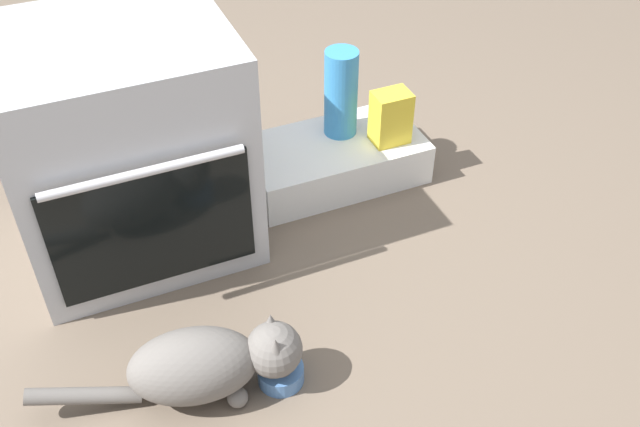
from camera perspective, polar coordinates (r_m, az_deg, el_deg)
name	(u,v)px	position (r m, az deg, el deg)	size (l,w,h in m)	color
ground	(172,331)	(2.05, -11.52, -9.01)	(8.00, 8.00, 0.00)	#6B5B4C
oven	(127,146)	(2.14, -14.93, 5.16)	(0.63, 0.60, 0.68)	#B7BABF
pantry_cabinet	(334,160)	(2.47, 1.10, 4.24)	(0.59, 0.32, 0.14)	white
food_bowl	(281,372)	(1.89, -3.10, -12.34)	(0.12, 0.12, 0.07)	#4C7AB7
cat	(208,363)	(1.82, -8.81, -11.54)	(0.67, 0.25, 0.21)	slate
snack_bag	(391,117)	(2.40, 5.57, 7.52)	(0.12, 0.09, 0.18)	yellow
water_bottle	(341,93)	(2.40, 1.66, 9.43)	(0.11, 0.11, 0.30)	#388CD1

